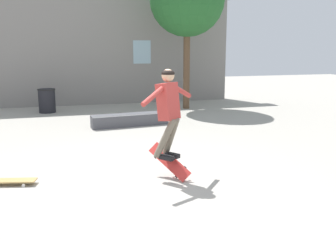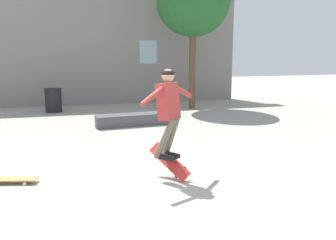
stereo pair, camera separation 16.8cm
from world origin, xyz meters
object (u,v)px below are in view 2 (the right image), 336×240
skateboard_flipping (170,162)px  skater (168,106)px  skate_ledge (135,120)px  trash_bin (53,100)px  skateboard_resting (10,179)px

skateboard_flipping → skater: bearing=-68.4°
skate_ledge → trash_bin: trash_bin is taller
skater → skateboard_flipping: (0.05, 0.08, -0.98)m
skate_ledge → trash_bin: bearing=122.5°
skate_ledge → skateboard_resting: skate_ledge is taller
trash_bin → skateboard_resting: (-0.40, -6.98, -0.36)m
trash_bin → skater: 7.80m
skate_ledge → trash_bin: (-2.33, 2.96, 0.25)m
skater → skateboard_resting: skater is taller
skater → skateboard_resting: 2.88m
trash_bin → skater: (2.18, -7.44, 0.84)m
skater → skateboard_resting: size_ratio=1.66×
skateboard_flipping → skateboard_resting: 2.66m
skate_ledge → skateboard_flipping: (-0.11, -4.40, 0.11)m
trash_bin → skateboard_resting: bearing=-93.3°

